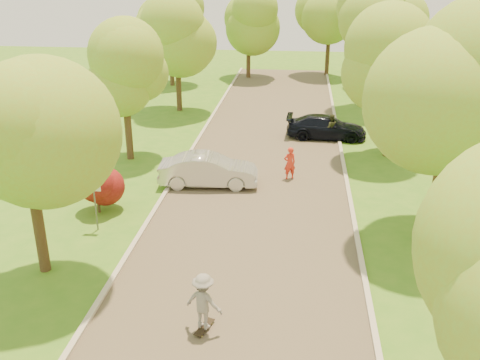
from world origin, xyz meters
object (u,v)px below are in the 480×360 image
at_px(person_olive, 331,128).
at_px(longboard, 204,327).
at_px(silver_sedan, 209,170).
at_px(dark_sedan, 326,127).
at_px(street_sign, 94,192).
at_px(skateboarder, 204,301).
at_px(person_striped, 290,163).

bearing_deg(person_olive, longboard, 67.05).
relative_size(silver_sedan, dark_sedan, 0.98).
bearing_deg(street_sign, longboard, -47.00).
distance_m(street_sign, person_olive, 15.37).
distance_m(skateboarder, person_olive, 18.19).
height_order(street_sign, dark_sedan, street_sign).
height_order(longboard, skateboarder, skateboarder).
xyz_separation_m(street_sign, silver_sedan, (3.50, 4.87, -0.82)).
distance_m(street_sign, skateboarder, 7.56).
bearing_deg(silver_sedan, person_olive, -42.92).
relative_size(silver_sedan, longboard, 5.05).
relative_size(street_sign, dark_sedan, 0.47).
distance_m(silver_sedan, person_olive, 9.36).
distance_m(longboard, person_olive, 18.20).
xyz_separation_m(skateboarder, person_olive, (4.19, 17.70, -0.15)).
distance_m(dark_sedan, skateboarder, 18.68).
height_order(skateboarder, person_striped, skateboarder).
xyz_separation_m(longboard, skateboarder, (-0.00, -0.00, 0.85)).
bearing_deg(skateboarder, person_olive, -85.67).
xyz_separation_m(longboard, person_striped, (2.02, 11.60, 0.70)).
bearing_deg(person_striped, person_olive, -133.24).
relative_size(street_sign, skateboarder, 1.30).
relative_size(skateboarder, person_striped, 1.06).
relative_size(person_striped, person_olive, 1.00).
xyz_separation_m(person_striped, person_olive, (2.16, 6.10, 0.00)).
bearing_deg(dark_sedan, longboard, 169.85).
distance_m(longboard, person_striped, 11.79).
bearing_deg(dark_sedan, person_striped, 165.87).
height_order(street_sign, longboard, street_sign).
bearing_deg(person_olive, dark_sedan, -77.24).
distance_m(street_sign, silver_sedan, 6.05).
bearing_deg(silver_sedan, longboard, -175.42).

